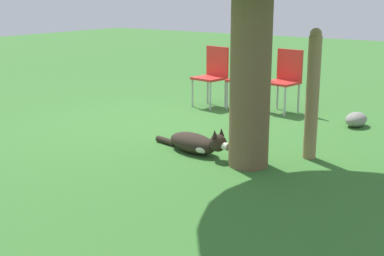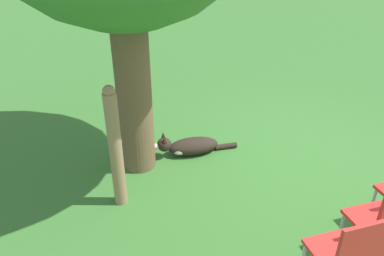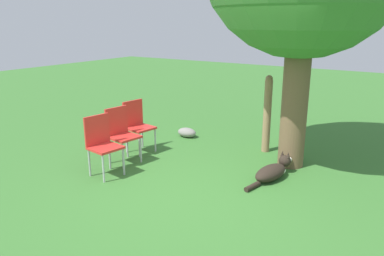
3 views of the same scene
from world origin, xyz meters
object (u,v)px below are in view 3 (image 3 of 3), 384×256
object	(u,v)px
fence_post	(267,114)
dog	(273,171)
red_chair_0	(102,141)
red_chair_1	(121,131)
red_chair_2	(137,123)

from	to	relation	value
fence_post	dog	bearing A→B (deg)	-62.40
red_chair_0	red_chair_1	distance (m)	0.58
fence_post	red_chair_0	size ratio (longest dim) A/B	1.50
red_chair_0	red_chair_2	world-z (taller)	same
dog	red_chair_0	world-z (taller)	red_chair_0
red_chair_0	red_chair_2	distance (m)	1.16
red_chair_0	dog	bearing A→B (deg)	37.84
fence_post	red_chair_1	distance (m)	2.61
fence_post	red_chair_0	world-z (taller)	fence_post
red_chair_0	red_chair_1	xyz separation A→B (m)	(-0.14, 0.56, 0.00)
dog	fence_post	size ratio (longest dim) A/B	0.82
fence_post	red_chair_0	xyz separation A→B (m)	(-1.71, -2.39, -0.17)
fence_post	red_chair_1	xyz separation A→B (m)	(-1.85, -1.83, -0.17)
red_chair_0	red_chair_2	xyz separation A→B (m)	(-0.27, 1.13, 0.00)
dog	red_chair_1	bearing A→B (deg)	118.00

